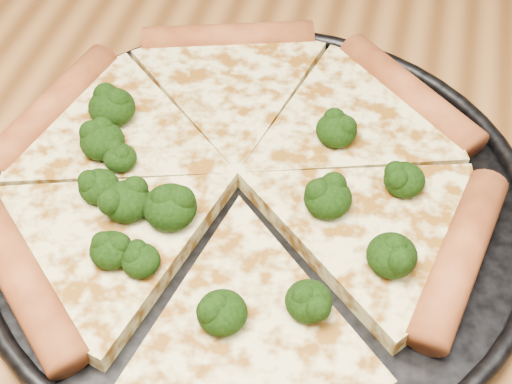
# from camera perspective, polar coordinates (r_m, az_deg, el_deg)

# --- Properties ---
(dining_table) EXTENTS (1.20, 0.90, 0.75)m
(dining_table) POSITION_cam_1_polar(r_m,az_deg,el_deg) (0.63, -2.01, -4.47)
(dining_table) COLOR brown
(dining_table) RESTS_ON ground
(pizza_pan) EXTENTS (0.39, 0.39, 0.02)m
(pizza_pan) POSITION_cam_1_polar(r_m,az_deg,el_deg) (0.53, -0.00, -0.59)
(pizza_pan) COLOR black
(pizza_pan) RESTS_ON dining_table
(pizza) EXTENTS (0.37, 0.40, 0.03)m
(pizza) POSITION_cam_1_polar(r_m,az_deg,el_deg) (0.53, -1.39, 0.97)
(pizza) COLOR #E5DA8C
(pizza) RESTS_ON pizza_pan
(broccoli_florets) EXTENTS (0.25, 0.20, 0.03)m
(broccoli_florets) POSITION_cam_1_polar(r_m,az_deg,el_deg) (0.50, -3.41, -0.34)
(broccoli_florets) COLOR black
(broccoli_florets) RESTS_ON pizza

